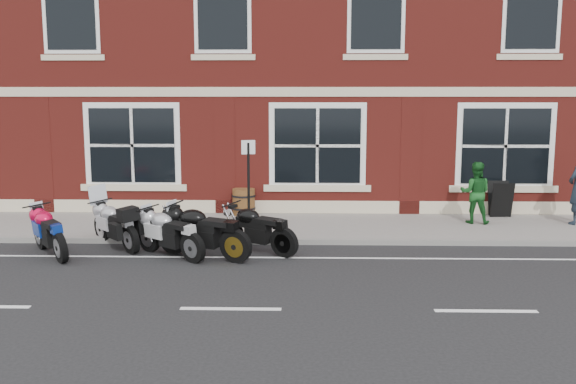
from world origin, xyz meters
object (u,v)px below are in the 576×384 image
Objects in this scene: pedestrian_right at (475,193)px; barrel_planter at (244,202)px; moto_naked_black at (256,227)px; moto_sport_black at (202,230)px; moto_sport_red at (50,230)px; moto_touring_silver at (116,223)px; parking_sign at (249,182)px; a_board_sign at (500,199)px; moto_sport_silver at (170,232)px.

pedestrian_right is 2.20× the size of barrel_planter.
moto_sport_black is at bearing 149.53° from moto_naked_black.
moto_naked_black reaches higher than moto_sport_red.
moto_naked_black reaches higher than barrel_planter.
moto_sport_red is at bearing 32.31° from pedestrian_right.
barrel_planter is (0.46, 4.11, -0.11)m from moto_sport_black.
moto_touring_silver is 3.06m from parking_sign.
a_board_sign is at bearing -121.05° from pedestrian_right.
parking_sign is at bearing -82.13° from barrel_planter.
moto_touring_silver reaches higher than moto_naked_black.
moto_naked_black is (1.76, 0.43, 0.01)m from moto_sport_silver.
barrel_planter is (-6.83, 0.09, -0.12)m from a_board_sign.
moto_sport_silver is at bearing 38.30° from pedestrian_right.
moto_sport_red is 2.45× the size of barrel_planter.
moto_naked_black is at bearing -80.46° from barrel_planter.
moto_touring_silver is 8.75m from pedestrian_right.
a_board_sign is (10.50, 3.90, 0.06)m from moto_sport_red.
moto_naked_black is at bearing -38.46° from moto_sport_black.
parking_sign is (0.84, 1.37, 0.81)m from moto_sport_black.
pedestrian_right reaches higher than moto_sport_silver.
moto_naked_black is 2.55× the size of barrel_planter.
moto_sport_black is at bearing -138.95° from parking_sign.
pedestrian_right is 0.70× the size of parking_sign.
moto_naked_black is 7.15m from a_board_sign.
barrel_planter is (-5.93, 0.96, -0.42)m from pedestrian_right.
moto_sport_silver is 0.93× the size of moto_naked_black.
moto_touring_silver is 1.38m from moto_sport_red.
moto_sport_silver is (2.52, -0.05, -0.01)m from moto_sport_red.
moto_touring_silver reaches higher than a_board_sign.
moto_sport_red is 0.78× the size of parking_sign.
pedestrian_right is at bearing 0.23° from parking_sign.
moto_sport_black is 0.70m from moto_sport_silver.
pedestrian_right is (9.60, 3.03, 0.36)m from moto_sport_red.
moto_naked_black is (4.28, 0.38, 0.01)m from moto_sport_red.
pedestrian_right is (8.44, 2.28, 0.35)m from moto_touring_silver.
moto_sport_black is at bearing -39.36° from moto_sport_red.
moto_sport_black is 1.80m from parking_sign.
parking_sign reaches higher than moto_sport_silver.
moto_touring_silver is at bearing 29.90° from pedestrian_right.
moto_touring_silver is at bearing -164.21° from a_board_sign.
barrel_planter is at bearing 10.85° from moto_touring_silver.
parking_sign is (1.53, 1.30, 0.87)m from moto_sport_silver.
moto_touring_silver is 4.10m from barrel_planter.
moto_sport_red is at bearing -162.47° from a_board_sign.
moto_sport_black is 1.16× the size of moto_naked_black.
moto_sport_silver is 8.91m from a_board_sign.
moto_sport_red is 4.30m from moto_naked_black.
pedestrian_right is at bearing -138.71° from a_board_sign.
parking_sign is (-0.23, 0.87, 0.86)m from moto_naked_black.
moto_touring_silver reaches higher than moto_sport_red.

